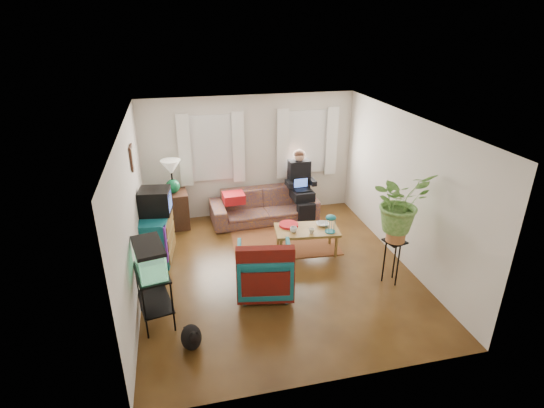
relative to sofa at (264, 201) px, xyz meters
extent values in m
cube|color=#4F2B14|center=(-0.21, -2.05, -0.44)|extent=(4.50, 5.00, 0.01)
cube|color=white|center=(-0.21, -2.05, 2.16)|extent=(4.50, 5.00, 0.01)
cube|color=silver|center=(-0.21, 0.45, 0.86)|extent=(4.50, 0.01, 2.60)
cube|color=silver|center=(-0.21, -4.55, 0.86)|extent=(4.50, 0.01, 2.60)
cube|color=silver|center=(-2.46, -2.05, 0.86)|extent=(0.01, 5.00, 2.60)
cube|color=silver|center=(2.04, -2.05, 0.86)|extent=(0.01, 5.00, 2.60)
cube|color=white|center=(-1.01, 0.43, 1.11)|extent=(1.08, 0.04, 1.38)
cube|color=white|center=(1.04, 0.43, 1.11)|extent=(1.08, 0.04, 1.38)
cube|color=white|center=(-1.01, 0.35, 1.11)|extent=(1.36, 0.06, 1.50)
cube|color=white|center=(1.04, 0.35, 1.11)|extent=(1.36, 0.06, 1.50)
cube|color=#3D2616|center=(-2.42, -1.20, 1.51)|extent=(0.04, 0.32, 0.40)
cube|color=brown|center=(0.18, -0.94, -0.43)|extent=(2.10, 1.73, 0.01)
imported|color=brown|center=(0.00, 0.00, 0.00)|extent=(2.28, 0.98, 0.88)
cube|color=#3E2D17|center=(-1.86, 0.08, -0.06)|extent=(0.56, 0.56, 0.77)
cube|color=#12586F|center=(-2.20, -1.11, -0.02)|extent=(0.59, 1.00, 0.85)
cube|color=black|center=(-2.17, -1.02, 0.64)|extent=(0.58, 0.54, 0.45)
cube|color=black|center=(-2.21, -2.91, -0.03)|extent=(0.55, 0.81, 0.83)
cube|color=#7FD899|center=(-2.21, -2.91, 0.61)|extent=(0.50, 0.74, 0.44)
ellipsoid|color=black|center=(-1.75, -3.56, -0.26)|extent=(0.37, 0.48, 0.36)
imported|color=#135C73|center=(-0.54, -2.56, -0.01)|extent=(0.96, 0.92, 0.86)
cube|color=#9E0A0A|center=(-0.59, -2.89, 0.17)|extent=(0.89, 0.34, 0.71)
cube|color=brown|center=(0.48, -1.52, -0.20)|extent=(1.22, 0.77, 0.48)
imported|color=white|center=(0.21, -1.59, 0.09)|extent=(0.15, 0.15, 0.10)
imported|color=beige|center=(0.51, -1.71, 0.09)|extent=(0.12, 0.12, 0.10)
imported|color=white|center=(0.80, -1.46, 0.06)|extent=(0.25, 0.25, 0.06)
cylinder|color=#B21414|center=(0.19, -1.32, 0.06)|extent=(0.40, 0.40, 0.04)
cube|color=black|center=(1.55, -2.77, -0.06)|extent=(0.39, 0.39, 0.77)
imported|color=#599947|center=(1.55, -2.77, 0.86)|extent=(1.03, 0.95, 0.97)
camera|label=1|loc=(-1.71, -8.11, 3.59)|focal=28.00mm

